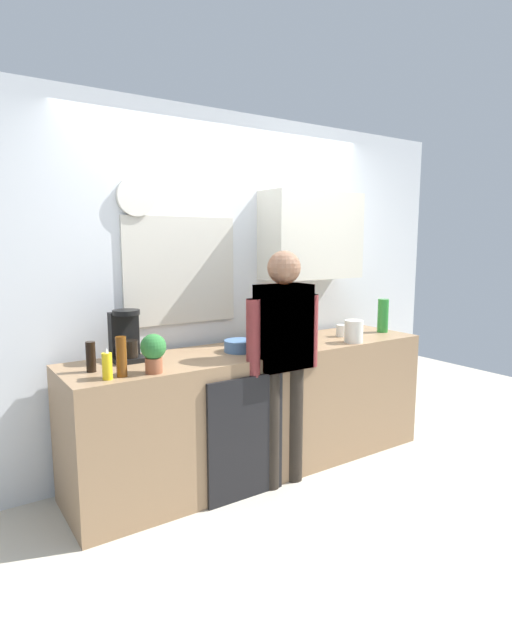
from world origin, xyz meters
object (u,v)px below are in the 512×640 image
Objects in this scene: bottle_amber_beer at (121,357)px; bottle_dark_sauce at (91,357)px; mixing_bowl at (240,346)px; bottle_clear_soda at (383,316)px; person_guest at (283,349)px; cup_white_mug at (341,331)px; potted_plant at (153,351)px; dish_soap at (107,366)px; person_at_sink at (283,349)px; coffee_maker at (126,338)px; storage_canister at (354,331)px; bottle_green_wine at (293,323)px.

bottle_amber_beer is 0.23m from bottle_dark_sauce.
bottle_amber_beer is 1.05× the size of mixing_bowl.
person_guest is at bearing -168.32° from bottle_clear_soda.
cup_white_mug is 0.41× the size of potted_plant.
dish_soap is (0.03, -0.22, -0.01)m from bottle_dark_sauce.
person_at_sink is (0.88, -0.08, -0.09)m from potted_plant.
bottle_amber_beer is 1.07m from person_at_sink.
person_guest is at bearing -159.48° from cup_white_mug.
mixing_bowl is at bearing -13.95° from coffee_maker.
bottle_dark_sauce is at bearing 178.93° from bottle_clear_soda.
storage_canister is at bearing -153.19° from person_guest.
bottle_amber_beer is 1.07m from person_guest.
potted_plant is 0.27m from dish_soap.
potted_plant is at bearing 175.59° from person_at_sink.
bottle_dark_sauce is at bearing 166.23° from person_at_sink.
potted_plant is 1.28× the size of dish_soap.
bottle_dark_sauce is (-1.49, -0.00, -0.06)m from bottle_green_wine.
bottle_clear_soda is (2.30, 0.16, 0.02)m from bottle_amber_beer.
coffee_maker reaches higher than mixing_bowl.
person_guest is (1.15, -0.08, -0.03)m from dish_soap.
storage_canister reaches higher than mixing_bowl.
dish_soap is at bearing -171.47° from bottle_green_wine.
bottle_amber_beer is 1.28× the size of bottle_dark_sauce.
coffee_maker reaches higher than potted_plant.
cup_white_mug is at bearing 21.06° from person_at_sink.
bottle_green_wine reaches higher than mixing_bowl.
bottle_clear_soda is at bearing 19.62° from storage_canister.
coffee_maker reaches higher than bottle_clear_soda.
dish_soap is at bearing 178.18° from potted_plant.
bottle_clear_soda is (2.42, -0.04, 0.05)m from bottle_dark_sauce.
bottle_clear_soda is 1.27m from person_at_sink.
dish_soap is 1.15m from person_at_sink.
dish_soap is at bearing -171.62° from bottle_amber_beer.
bottle_amber_beer is 1.00× the size of potted_plant.
cup_white_mug is 0.56× the size of storage_canister.
bottle_green_wine is at bearing 10.81° from potted_plant.
person_at_sink reaches higher than storage_canister.
bottle_amber_beer is 1.89m from cup_white_mug.
bottle_green_wine is at bearing -7.54° from coffee_maker.
cup_white_mug is at bearing 0.06° from bottle_dark_sauce.
cup_white_mug is 1.97m from dish_soap.
bottle_amber_beer is 1.28× the size of dish_soap.
mixing_bowl is at bearing 11.58° from bottle_amber_beer.
storage_canister is 0.11× the size of person_guest.
mixing_bowl is 0.75m from potted_plant.
coffee_maker reaches higher than dish_soap.
potted_plant is 0.14× the size of person_guest.
bottle_clear_soda reaches higher than dish_soap.
bottle_green_wine is at bearing 8.53° from dish_soap.
bottle_dark_sauce is 2.42m from bottle_clear_soda.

